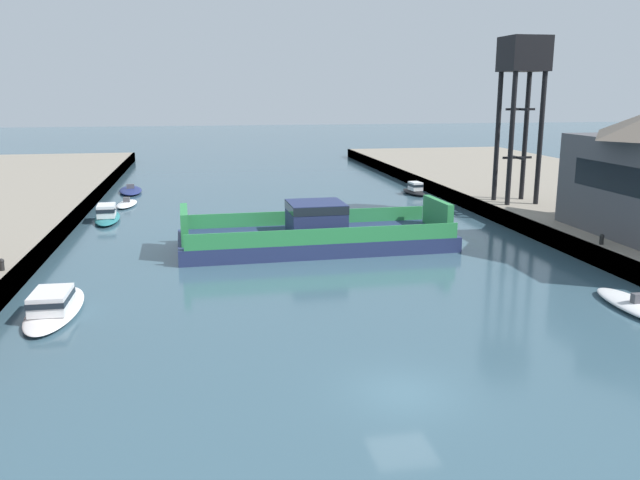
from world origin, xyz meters
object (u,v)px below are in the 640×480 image
(chain_ferry, at_px, (316,234))
(moored_boat_far_right, at_px, (414,190))
(moored_boat_near_right, at_px, (131,190))
(moored_boat_mid_left, at_px, (107,215))
(crane_tower, at_px, (523,71))
(moored_boat_far_left, at_px, (127,204))
(moored_boat_mid_right, at_px, (638,307))
(moored_boat_near_left, at_px, (53,305))

(chain_ferry, height_order, moored_boat_far_right, chain_ferry)
(chain_ferry, relative_size, moored_boat_near_right, 2.74)
(moored_boat_mid_left, relative_size, crane_tower, 0.50)
(moored_boat_far_left, bearing_deg, moored_boat_near_right, 93.12)
(moored_boat_far_right, bearing_deg, moored_boat_mid_right, -91.38)
(moored_boat_mid_left, xyz_separation_m, moored_boat_far_right, (31.91, 9.72, -0.05))
(moored_boat_near_left, bearing_deg, moored_boat_far_left, 89.50)
(moored_boat_mid_left, relative_size, moored_boat_far_right, 1.46)
(moored_boat_far_right, xyz_separation_m, crane_tower, (4.91, -14.10, 12.57))
(moored_boat_near_left, height_order, crane_tower, crane_tower)
(moored_boat_near_right, xyz_separation_m, moored_boat_mid_right, (30.55, -47.38, 0.00))
(chain_ferry, xyz_separation_m, moored_boat_mid_left, (-16.61, 13.41, -0.48))
(moored_boat_mid_right, bearing_deg, moored_boat_far_left, 128.16)
(moored_boat_near_left, distance_m, crane_tower, 43.75)
(chain_ferry, xyz_separation_m, crane_tower, (20.22, 9.02, 12.05))
(moored_boat_far_right, bearing_deg, moored_boat_near_right, 167.02)
(moored_boat_mid_left, distance_m, moored_boat_mid_right, 43.38)
(moored_boat_mid_right, bearing_deg, moored_boat_mid_left, 135.51)
(moored_boat_mid_left, bearing_deg, crane_tower, -6.79)
(moored_boat_near_right, xyz_separation_m, moored_boat_far_left, (0.50, -9.13, -0.03))
(moored_boat_far_right, bearing_deg, chain_ferry, -123.49)
(moored_boat_near_left, bearing_deg, chain_ferry, 36.90)
(moored_boat_mid_right, distance_m, crane_tower, 29.61)
(moored_boat_mid_left, height_order, crane_tower, crane_tower)
(moored_boat_near_left, relative_size, moored_boat_near_right, 1.09)
(moored_boat_mid_left, height_order, moored_boat_mid_right, moored_boat_mid_left)
(chain_ferry, height_order, crane_tower, crane_tower)
(moored_boat_near_right, height_order, crane_tower, crane_tower)
(moored_boat_near_left, bearing_deg, moored_boat_near_right, 90.28)
(moored_boat_mid_right, relative_size, moored_boat_far_left, 1.28)
(moored_boat_mid_right, bearing_deg, chain_ferry, 130.16)
(moored_boat_far_left, height_order, moored_boat_far_right, moored_boat_far_right)
(moored_boat_near_left, relative_size, moored_boat_far_right, 1.61)
(moored_boat_mid_left, height_order, moored_boat_far_right, moored_boat_mid_left)
(moored_boat_near_left, xyz_separation_m, moored_boat_far_right, (31.31, 35.15, 0.02))
(crane_tower, bearing_deg, moored_boat_mid_right, -102.74)
(moored_boat_mid_right, distance_m, moored_boat_far_left, 48.65)
(moored_boat_mid_right, xyz_separation_m, moored_boat_far_right, (0.97, 40.11, 0.29))
(chain_ferry, relative_size, moored_boat_far_right, 4.03)
(moored_boat_near_right, distance_m, crane_tower, 44.16)
(moored_boat_far_left, bearing_deg, chain_ferry, -53.53)
(moored_boat_near_left, height_order, moored_boat_mid_right, moored_boat_near_left)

